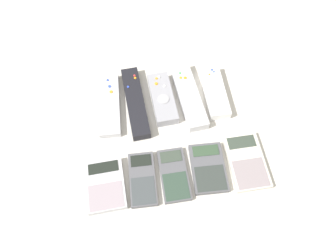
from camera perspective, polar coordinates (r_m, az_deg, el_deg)
ground_plane at (r=0.84m, az=0.42°, el=-2.64°), size 3.00×3.00×0.00m
remote_0 at (r=0.89m, az=-10.16°, el=3.69°), size 0.07×0.20×0.02m
remote_1 at (r=0.89m, az=-5.71°, el=4.12°), size 0.05×0.22×0.03m
remote_2 at (r=0.89m, az=-1.15°, el=4.77°), size 0.06×0.16×0.03m
remote_3 at (r=0.89m, az=3.63°, el=5.21°), size 0.07×0.21×0.03m
remote_4 at (r=0.91m, az=8.14°, el=5.80°), size 0.06×0.16×0.03m
calculator_0 at (r=0.79m, az=-10.84°, el=-10.13°), size 0.09×0.13×0.02m
calculator_1 at (r=0.79m, az=-4.46°, el=-9.20°), size 0.07×0.14×0.01m
calculator_2 at (r=0.79m, az=1.04°, el=-8.48°), size 0.07×0.13×0.01m
calculator_3 at (r=0.80m, az=7.02°, el=-7.26°), size 0.09×0.13×0.02m
calculator_4 at (r=0.83m, az=13.47°, el=-6.03°), size 0.09×0.15×0.02m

